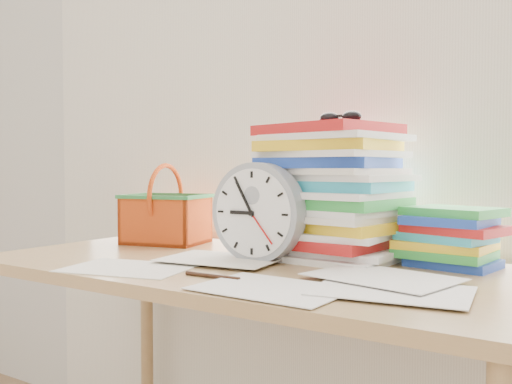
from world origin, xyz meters
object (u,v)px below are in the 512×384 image
Objects in this scene: paper_stack at (331,192)px; clock at (258,212)px; book_stack at (452,237)px; basket at (166,204)px; desk at (249,293)px.

paper_stack reaches higher than clock.
book_stack is at bearing 8.55° from paper_stack.
clock is 0.48m from book_stack.
basket is at bearing 162.08° from clock.
paper_stack is (0.14, 0.19, 0.25)m from desk.
desk is 0.51m from basket.
desk is 5.50× the size of clock.
book_stack is (0.43, 0.20, -0.05)m from clock.
clock is at bearing 74.51° from desk.
clock is 1.02× the size of basket.
paper_stack is 0.21m from clock.
clock reaches higher than basket.
paper_stack is 1.48× the size of book_stack.
paper_stack reaches higher than book_stack.
clock reaches higher than desk.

